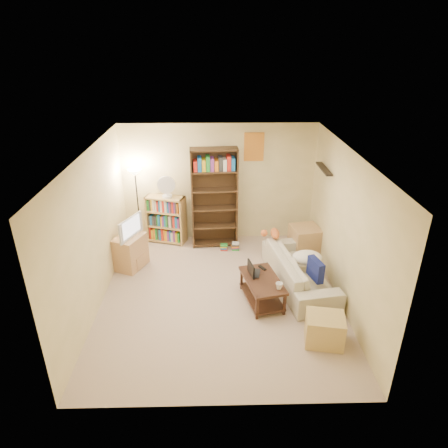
# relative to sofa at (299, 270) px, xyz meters

# --- Properties ---
(room) EXTENTS (4.50, 4.54, 2.52)m
(room) POSITION_rel_sofa_xyz_m (-1.40, -0.32, 1.33)
(room) COLOR #C9AD97
(room) RESTS_ON ground
(sofa) EXTENTS (2.27, 1.45, 0.59)m
(sofa) POSITION_rel_sofa_xyz_m (0.00, 0.00, 0.00)
(sofa) COLOR beige
(sofa) RESTS_ON ground
(navy_pillow) EXTENTS (0.21, 0.40, 0.35)m
(navy_pillow) POSITION_rel_sofa_xyz_m (0.17, -0.41, 0.27)
(navy_pillow) COLOR navy
(navy_pillow) RESTS_ON sofa
(cream_blanket) EXTENTS (0.54, 0.39, 0.23)m
(cream_blanket) POSITION_rel_sofa_xyz_m (0.13, 0.07, 0.21)
(cream_blanket) COLOR white
(cream_blanket) RESTS_ON sofa
(tabby_cat) EXTENTS (0.47, 0.22, 0.16)m
(tabby_cat) POSITION_rel_sofa_xyz_m (-0.39, 0.72, 0.37)
(tabby_cat) COLOR orange
(tabby_cat) RESTS_ON sofa
(coffee_table) EXTENTS (0.74, 1.07, 0.43)m
(coffee_table) POSITION_rel_sofa_xyz_m (-0.71, -0.49, -0.01)
(coffee_table) COLOR #412319
(coffee_table) RESTS_ON ground
(laptop) EXTENTS (0.36, 0.30, 0.02)m
(laptop) POSITION_rel_sofa_xyz_m (-0.76, -0.34, 0.15)
(laptop) COLOR black
(laptop) RESTS_ON coffee_table
(laptop_screen) EXTENTS (0.08, 0.32, 0.22)m
(laptop_screen) POSITION_rel_sofa_xyz_m (-0.90, -0.37, 0.27)
(laptop_screen) COLOR white
(laptop_screen) RESTS_ON laptop
(mug) EXTENTS (0.20, 0.20, 0.11)m
(mug) POSITION_rel_sofa_xyz_m (-0.48, -0.77, 0.19)
(mug) COLOR white
(mug) RESTS_ON coffee_table
(tv_remote) EXTENTS (0.13, 0.18, 0.02)m
(tv_remote) POSITION_rel_sofa_xyz_m (-0.68, -0.15, 0.15)
(tv_remote) COLOR black
(tv_remote) RESTS_ON coffee_table
(tv_stand) EXTENTS (0.64, 0.73, 0.65)m
(tv_stand) POSITION_rel_sofa_xyz_m (-3.10, 0.68, 0.03)
(tv_stand) COLOR tan
(tv_stand) RESTS_ON ground
(television) EXTENTS (0.77, 0.61, 0.40)m
(television) POSITION_rel_sofa_xyz_m (-3.10, 0.68, 0.56)
(television) COLOR black
(television) RESTS_ON tv_stand
(tall_bookshelf) EXTENTS (0.96, 0.37, 2.09)m
(tall_bookshelf) POSITION_rel_sofa_xyz_m (-1.49, 1.55, 0.81)
(tall_bookshelf) COLOR #48311B
(tall_bookshelf) RESTS_ON ground
(short_bookshelf) EXTENTS (0.86, 0.54, 1.03)m
(short_bookshelf) POSITION_rel_sofa_xyz_m (-2.52, 1.72, 0.22)
(short_bookshelf) COLOR tan
(short_bookshelf) RESTS_ON ground
(desk_fan) EXTENTS (0.37, 0.21, 0.46)m
(desk_fan) POSITION_rel_sofa_xyz_m (-2.47, 1.68, 0.97)
(desk_fan) COLOR white
(desk_fan) RESTS_ON short_bookshelf
(floor_lamp) EXTENTS (0.28, 0.28, 1.66)m
(floor_lamp) POSITION_rel_sofa_xyz_m (-3.07, 1.62, 1.03)
(floor_lamp) COLOR black
(floor_lamp) RESTS_ON ground
(side_table) EXTENTS (0.63, 0.63, 0.62)m
(side_table) POSITION_rel_sofa_xyz_m (0.32, 1.05, 0.02)
(side_table) COLOR tan
(side_table) RESTS_ON ground
(end_cabinet) EXTENTS (0.61, 0.53, 0.45)m
(end_cabinet) POSITION_rel_sofa_xyz_m (0.08, -1.49, -0.07)
(end_cabinet) COLOR #DAB96A
(end_cabinet) RESTS_ON ground
(book_stacks) EXTENTS (0.40, 0.13, 0.16)m
(book_stacks) POSITION_rel_sofa_xyz_m (-1.18, 1.30, -0.22)
(book_stacks) COLOR red
(book_stacks) RESTS_ON ground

